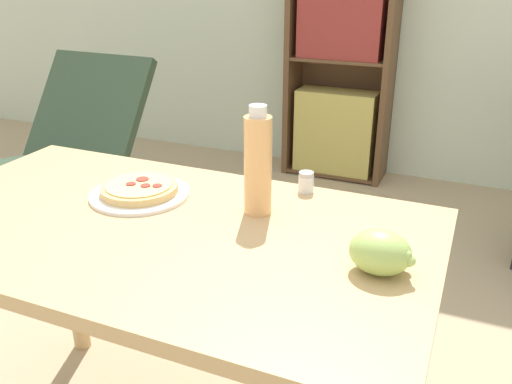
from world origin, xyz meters
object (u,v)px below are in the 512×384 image
at_px(pizza_on_plate, 139,191).
at_px(bookshelf, 340,69).
at_px(salt_shaker, 306,182).
at_px(lounge_chair_near, 73,177).
at_px(drink_bottle, 258,164).
at_px(grape_bunch, 381,252).

distance_m(pizza_on_plate, bookshelf, 2.31).
xyz_separation_m(salt_shaker, bookshelf, (-0.47, 2.11, -0.09)).
relative_size(pizza_on_plate, salt_shaker, 4.64).
xyz_separation_m(lounge_chair_near, bookshelf, (1.07, 1.32, 0.42)).
xyz_separation_m(pizza_on_plate, bookshelf, (-0.07, 2.31, -0.08)).
bearing_deg(pizza_on_plate, salt_shaker, 26.74).
height_order(pizza_on_plate, salt_shaker, salt_shaker).
relative_size(pizza_on_plate, drink_bottle, 0.97).
distance_m(drink_bottle, salt_shaker, 0.21).
relative_size(pizza_on_plate, lounge_chair_near, 0.30).
xyz_separation_m(pizza_on_plate, grape_bunch, (0.66, -0.13, 0.03)).
relative_size(drink_bottle, salt_shaker, 4.79).
bearing_deg(grape_bunch, lounge_chair_near, 148.01).
bearing_deg(grape_bunch, salt_shaker, 128.37).
xyz_separation_m(grape_bunch, bookshelf, (-0.73, 2.44, -0.11)).
bearing_deg(salt_shaker, drink_bottle, -112.25).
distance_m(pizza_on_plate, grape_bunch, 0.67).
relative_size(pizza_on_plate, bookshelf, 0.17).
relative_size(grape_bunch, salt_shaker, 2.35).
height_order(lounge_chair_near, bookshelf, bookshelf).
bearing_deg(bookshelf, lounge_chair_near, -129.12).
height_order(salt_shaker, bookshelf, bookshelf).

